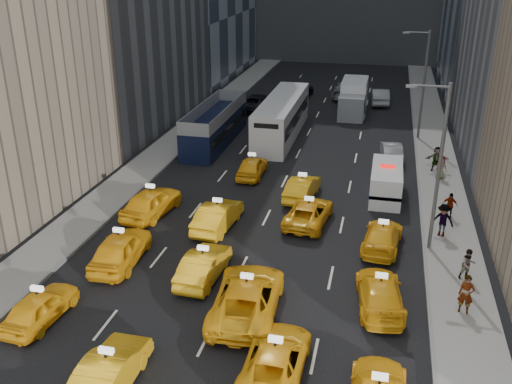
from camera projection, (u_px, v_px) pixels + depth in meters
ground at (190, 372)px, 21.67m from camera, size 160.00×160.00×0.00m
sidewalk_west at (168, 147)px, 46.25m from camera, size 3.00×90.00×0.15m
sidewalk_east at (437, 168)px, 41.89m from camera, size 3.00×90.00×0.15m
curb_west at (185, 148)px, 45.94m from camera, size 0.15×90.00×0.18m
curb_east at (417, 166)px, 42.18m from camera, size 0.15×90.00×0.18m
streetlight_near at (438, 163)px, 28.61m from camera, size 2.15×0.22×9.00m
streetlight_far at (423, 82)px, 46.55m from camera, size 2.15×0.22×9.00m
taxi_4 at (40, 307)px, 24.44m from camera, size 1.90×4.16×1.38m
taxi_5 at (109, 372)px, 20.55m from camera, size 1.58×4.53×1.49m
taxi_6 at (275, 359)px, 21.32m from camera, size 2.27×4.90×1.36m
taxi_8 at (120, 249)px, 28.92m from camera, size 2.25×4.99×1.66m
taxi_9 at (204, 265)px, 27.61m from camera, size 1.71×4.45×1.45m
taxi_10 at (247, 297)px, 24.89m from camera, size 3.17×6.17×1.67m
taxi_11 at (380, 293)px, 25.40m from camera, size 2.52×4.98×1.39m
taxi_12 at (151, 202)px, 34.26m from camera, size 2.63×5.12×1.67m
taxi_13 at (218, 216)px, 32.67m from camera, size 2.00×4.76×1.53m
taxi_14 at (309, 212)px, 33.30m from camera, size 2.70×5.01×1.34m
taxi_15 at (382, 237)px, 30.49m from camera, size 2.32×4.75×1.33m
taxi_16 at (252, 167)px, 40.24m from camera, size 1.72×4.19×1.42m
taxi_17 at (302, 188)px, 36.66m from camera, size 1.97×4.43×1.41m
nypd_van at (386, 182)px, 36.79m from camera, size 2.27×5.16×2.17m
double_decker at (215, 125)px, 46.86m from camera, size 3.35×11.18×3.21m
city_bus at (282, 118)px, 48.61m from camera, size 4.27×13.14×3.33m
box_truck at (353, 98)px, 55.44m from camera, size 2.63×7.06×3.19m
misc_car_0 at (391, 151)px, 43.54m from camera, size 1.83×4.19×1.34m
misc_car_1 at (259, 102)px, 56.77m from camera, size 3.57×6.35×1.68m
misc_car_2 at (344, 90)px, 61.93m from camera, size 2.43×5.75×1.66m
misc_car_3 at (302, 90)px, 62.07m from camera, size 2.36×4.82×1.58m
misc_car_4 at (380, 96)px, 59.31m from camera, size 2.10×5.04×1.62m
pedestrian_0 at (466, 294)px, 24.66m from camera, size 0.73×0.55×1.82m
pedestrian_1 at (468, 264)px, 27.26m from camera, size 0.86×0.67×1.57m
pedestrian_2 at (443, 220)px, 31.36m from camera, size 1.32×0.84×1.90m
pedestrian_3 at (450, 205)px, 33.65m from camera, size 0.96×0.55×1.54m
pedestrian_4 at (441, 167)px, 39.41m from camera, size 0.90×0.70×1.63m
pedestrian_5 at (436, 159)px, 40.77m from camera, size 1.70×0.70×1.78m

